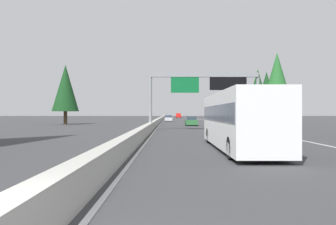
{
  "coord_description": "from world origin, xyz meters",
  "views": [
    {
      "loc": [
        -3.84,
        -1.8,
        2.02
      ],
      "look_at": [
        46.26,
        -1.69,
        2.07
      ],
      "focal_mm": 36.21,
      "sensor_mm": 36.0,
      "label": 1
    }
  ],
  "objects": [
    {
      "name": "sedan_near_right",
      "position": [
        50.03,
        -5.36,
        0.68
      ],
      "size": [
        4.4,
        1.8,
        1.47
      ],
      "color": "#2D6B38",
      "rests_on": "ground"
    },
    {
      "name": "sign_gantry_overhead",
      "position": [
        34.86,
        -6.03,
        5.27
      ],
      "size": [
        0.5,
        12.68,
        6.62
      ],
      "color": "gray",
      "rests_on": "ground"
    },
    {
      "name": "ground_plane",
      "position": [
        60.0,
        0.0,
        0.0
      ],
      "size": [
        320.0,
        320.0,
        0.0
      ],
      "primitive_type": "plane",
      "color": "#38383A"
    },
    {
      "name": "shoulder_stripe_right",
      "position": [
        70.0,
        -11.52,
        0.01
      ],
      "size": [
        160.0,
        0.16,
        0.01
      ],
      "primitive_type": "cube",
      "color": "silver",
      "rests_on": "ground"
    },
    {
      "name": "minivan_mid_right",
      "position": [
        24.6,
        -8.76,
        0.95
      ],
      "size": [
        5.0,
        1.95,
        1.69
      ],
      "color": "maroon",
      "rests_on": "ground"
    },
    {
      "name": "conifer_right_near",
      "position": [
        46.46,
        -17.91,
        6.67
      ],
      "size": [
        4.83,
        4.83,
        10.98
      ],
      "color": "#4C3823",
      "rests_on": "ground"
    },
    {
      "name": "sedan_mid_center",
      "position": [
        77.81,
        -1.76,
        0.68
      ],
      "size": [
        4.4,
        1.8,
        1.47
      ],
      "color": "silver",
      "rests_on": "ground"
    },
    {
      "name": "conifer_left_near",
      "position": [
        55.27,
        16.29,
        6.36
      ],
      "size": [
        4.6,
        4.6,
        10.46
      ],
      "color": "#4C3823",
      "rests_on": "ground"
    },
    {
      "name": "conifer_right_far",
      "position": [
        71.55,
        -21.65,
        7.14
      ],
      "size": [
        5.17,
        5.17,
        11.74
      ],
      "color": "#4C3823",
      "rests_on": "ground"
    },
    {
      "name": "bus_near_center",
      "position": [
        14.74,
        -5.6,
        1.72
      ],
      "size": [
        11.5,
        2.55,
        3.1
      ],
      "color": "white",
      "rests_on": "ground"
    },
    {
      "name": "median_barrier",
      "position": [
        80.0,
        0.3,
        0.45
      ],
      "size": [
        180.0,
        0.56,
        0.9
      ],
      "primitive_type": "cube",
      "color": "#ADAAA3",
      "rests_on": "ground"
    },
    {
      "name": "conifer_right_mid",
      "position": [
        63.99,
        -21.41,
        6.25
      ],
      "size": [
        4.52,
        4.52,
        10.28
      ],
      "color": "#4C3823",
      "rests_on": "ground"
    },
    {
      "name": "pickup_far_left",
      "position": [
        129.18,
        -5.62,
        0.91
      ],
      "size": [
        5.6,
        2.0,
        1.86
      ],
      "color": "red",
      "rests_on": "ground"
    },
    {
      "name": "shoulder_stripe_median",
      "position": [
        70.0,
        -0.25,
        0.01
      ],
      "size": [
        160.0,
        0.16,
        0.01
      ],
      "primitive_type": "cube",
      "color": "silver",
      "rests_on": "ground"
    }
  ]
}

